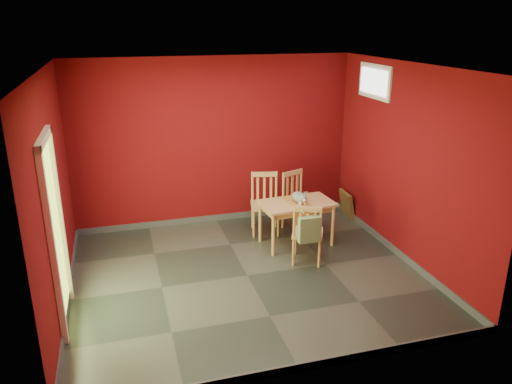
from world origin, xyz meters
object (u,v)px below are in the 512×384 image
object	(u,v)px
dining_table	(297,207)
tote_bag	(309,229)
picture_frame	(347,204)
chair_far_right	(298,200)
cat	(299,195)
chair_far_left	(265,202)
chair_near	(307,232)

from	to	relation	value
dining_table	tote_bag	world-z (taller)	tote_bag
picture_frame	dining_table	bearing A→B (deg)	-147.13
chair_far_right	picture_frame	world-z (taller)	chair_far_right
chair_far_right	tote_bag	distance (m)	1.43
cat	chair_far_left	bearing A→B (deg)	105.09
picture_frame	chair_far_left	bearing A→B (deg)	-172.32
chair_far_right	cat	world-z (taller)	chair_far_right
dining_table	chair_far_right	world-z (taller)	chair_far_right
tote_bag	chair_near	bearing A→B (deg)	74.26
chair_near	tote_bag	size ratio (longest dim) A/B	2.09
chair_near	cat	xyz separation A→B (m)	(0.11, 0.63, 0.31)
cat	picture_frame	size ratio (longest dim) A/B	0.87
chair_far_left	chair_far_right	bearing A→B (deg)	-2.22
dining_table	tote_bag	distance (m)	0.83
picture_frame	chair_far_right	bearing A→B (deg)	-167.03
cat	picture_frame	bearing A→B (deg)	17.01
chair_far_right	cat	xyz separation A→B (m)	(-0.20, -0.55, 0.29)
chair_far_left	cat	xyz separation A→B (m)	(0.35, -0.57, 0.28)
chair_far_right	chair_near	world-z (taller)	chair_far_right
chair_near	picture_frame	bearing A→B (deg)	47.52
chair_far_right	tote_bag	bearing A→B (deg)	-104.51
tote_bag	dining_table	bearing A→B (deg)	81.26
tote_bag	cat	world-z (taller)	cat
chair_near	cat	size ratio (longest dim) A/B	2.25
dining_table	chair_near	distance (m)	0.64
dining_table	chair_far_left	xyz separation A→B (m)	(-0.31, 0.58, -0.10)
chair_far_left	tote_bag	distance (m)	1.42
cat	chair_far_right	bearing A→B (deg)	54.16
chair_far_left	picture_frame	world-z (taller)	chair_far_left
chair_far_left	chair_far_right	world-z (taller)	chair_far_left
chair_near	tote_bag	bearing A→B (deg)	-105.74
dining_table	picture_frame	xyz separation A→B (m)	(1.22, 0.79, -0.36)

